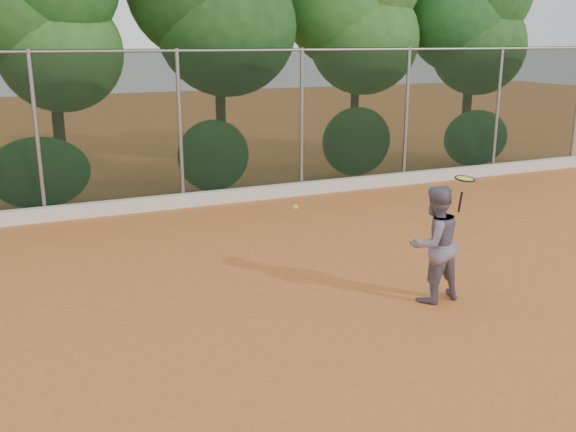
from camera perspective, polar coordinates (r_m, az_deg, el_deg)
name	(u,v)px	position (r m, az deg, el deg)	size (l,w,h in m)	color
ground	(318,324)	(8.75, 2.67, -9.53)	(80.00, 80.00, 0.00)	#C96E2F
concrete_curb	(185,200)	(14.79, -9.11, 1.39)	(24.00, 0.20, 0.30)	silver
tennis_player	(434,244)	(9.43, 12.85, -2.44)	(0.83, 0.65, 1.72)	slate
chainlink_fence	(180,124)	(14.65, -9.58, 8.04)	(24.09, 0.09, 3.50)	black
foliage_backdrop	(131,8)	(16.36, -13.76, 17.51)	(23.70, 3.63, 7.55)	#3C2517
tennis_racket	(464,181)	(9.30, 15.40, 2.98)	(0.38, 0.38, 0.53)	black
tennis_ball_in_flight	(295,207)	(8.61, 0.66, 0.79)	(0.07, 0.07, 0.07)	#C3E534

